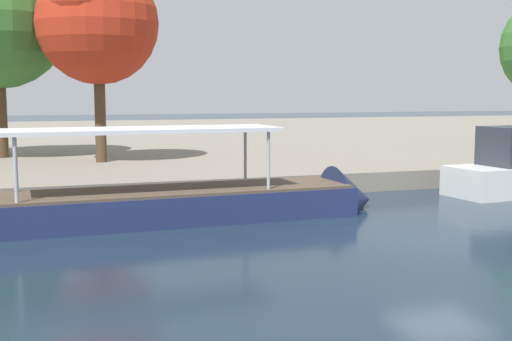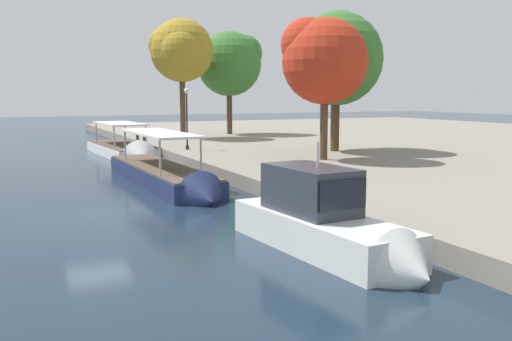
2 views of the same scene
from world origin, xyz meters
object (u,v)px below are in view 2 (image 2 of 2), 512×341
object	(u,v)px
tour_boat_0	(124,152)
tree_3	(231,64)
lamp_post	(187,114)
mooring_bollard_0	(144,136)
motor_yacht_2	(329,231)
mooring_bollard_1	(137,135)
tree_2	(337,57)
tour_boat_1	(166,178)
tree_4	(180,50)
tree_1	(323,59)

from	to	relation	value
tour_boat_0	tree_3	size ratio (longest dim) A/B	1.15
lamp_post	mooring_bollard_0	bearing A→B (deg)	-173.23
motor_yacht_2	tree_3	distance (m)	42.85
mooring_bollard_1	tree_2	size ratio (longest dim) A/B	0.07
tour_boat_0	tour_boat_1	bearing A→B (deg)	-7.22
mooring_bollard_0	lamp_post	world-z (taller)	lamp_post
tour_boat_0	tree_3	bearing A→B (deg)	122.59
tour_boat_0	tree_2	size ratio (longest dim) A/B	1.21
tree_2	tree_4	xyz separation A→B (m)	(-16.18, -7.00, 1.42)
tree_3	tree_4	xyz separation A→B (m)	(2.98, -6.39, 0.99)
lamp_post	tree_3	distance (m)	17.36
motor_yacht_2	lamp_post	bearing A→B (deg)	166.71
tour_boat_0	tree_2	distance (m)	18.27
motor_yacht_2	lamp_post	world-z (taller)	lamp_post
tour_boat_0	mooring_bollard_0	size ratio (longest dim) A/B	15.21
tour_boat_0	lamp_post	world-z (taller)	lamp_post
tour_boat_0	lamp_post	bearing A→B (deg)	38.80
tree_1	tree_3	size ratio (longest dim) A/B	0.84
lamp_post	tree_3	world-z (taller)	tree_3
tour_boat_0	tree_4	size ratio (longest dim) A/B	1.09
motor_yacht_2	tree_1	bearing A→B (deg)	144.33
mooring_bollard_0	tree_3	size ratio (longest dim) A/B	0.08
tour_boat_1	tree_4	distance (m)	25.18
motor_yacht_2	mooring_bollard_0	world-z (taller)	motor_yacht_2
mooring_bollard_0	mooring_bollard_1	xyz separation A→B (m)	(-1.62, -0.24, -0.04)
mooring_bollard_0	mooring_bollard_1	world-z (taller)	mooring_bollard_0
tour_boat_0	tour_boat_1	distance (m)	15.69
tour_boat_1	tree_3	bearing A→B (deg)	149.07
tour_boat_1	mooring_bollard_1	size ratio (longest dim) A/B	19.55
tree_1	tour_boat_1	bearing A→B (deg)	-82.35
mooring_bollard_0	tree_4	distance (m)	8.95
tree_3	tree_4	bearing A→B (deg)	-65.01
mooring_bollard_0	tour_boat_1	bearing A→B (deg)	-10.40
mooring_bollard_0	tree_1	xyz separation A→B (m)	(19.18, 6.91, 5.90)
motor_yacht_2	tree_2	distance (m)	25.99
lamp_post	tree_3	size ratio (longest dim) A/B	0.43
mooring_bollard_1	lamp_post	xyz separation A→B (m)	(10.85, 1.33, 2.30)
tree_1	tree_3	world-z (taller)	tree_3
motor_yacht_2	tree_4	world-z (taller)	tree_4
lamp_post	tree_2	size ratio (longest dim) A/B	0.46
motor_yacht_2	tree_2	world-z (taller)	tree_2
mooring_bollard_1	tree_2	distance (m)	20.64
motor_yacht_2	tree_1	world-z (taller)	tree_1
tour_boat_1	tree_3	xyz separation A→B (m)	(-25.32, 14.17, 7.63)
motor_yacht_2	mooring_bollard_1	distance (m)	37.13
tour_boat_1	motor_yacht_2	size ratio (longest dim) A/B	1.70
tour_boat_0	motor_yacht_2	world-z (taller)	motor_yacht_2
lamp_post	mooring_bollard_1	bearing A→B (deg)	-172.99
mooring_bollard_1	tree_1	distance (m)	22.78
tour_boat_1	lamp_post	bearing A→B (deg)	155.11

